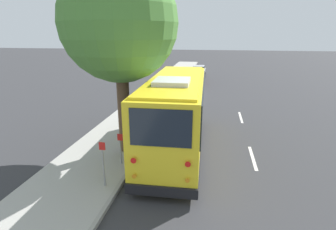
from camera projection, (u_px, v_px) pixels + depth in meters
ground_plane at (175, 159)px, 11.58m from camera, size 160.00×160.00×0.00m
sidewalk_slab at (102, 152)px, 12.12m from camera, size 80.00×3.38×0.15m
curb_strip at (139, 155)px, 11.83m from camera, size 80.00×0.14×0.15m
shuttle_bus at (176, 110)px, 11.98m from camera, size 8.66×2.83×3.64m
parked_sedan_white at (189, 90)px, 22.83m from camera, size 4.61×1.98×1.28m
parked_sedan_maroon at (194, 78)px, 29.11m from camera, size 4.39×1.89×1.28m
parked_sedan_silver at (199, 71)px, 34.21m from camera, size 4.29×1.81×1.30m
street_tree at (120, 15)px, 10.58m from camera, size 4.82×4.82×8.71m
sign_post_near at (104, 164)px, 9.04m from camera, size 0.06×0.22×1.67m
sign_post_far at (121, 148)px, 10.70m from camera, size 0.06×0.22×1.31m
lane_stripe_mid at (253, 158)px, 11.72m from camera, size 2.40×0.14×0.01m
lane_stripe_ahead at (241, 117)px, 17.36m from camera, size 2.40×0.14×0.01m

